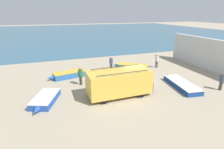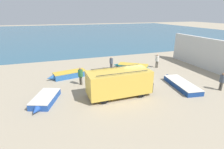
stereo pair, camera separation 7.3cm
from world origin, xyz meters
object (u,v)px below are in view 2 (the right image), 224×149
(fishing_rowboat_1, at_px, (181,84))
(fisherman_0, at_px, (111,62))
(fishing_rowboat_0, at_px, (132,66))
(fisherman_3, at_px, (222,80))
(fishing_rowboat_2, at_px, (69,75))
(fishing_rowboat_3, at_px, (45,99))
(parked_van, at_px, (119,82))
(fisherman_1, at_px, (157,60))
(fisherman_2, at_px, (81,75))

(fishing_rowboat_1, relative_size, fisherman_0, 3.29)
(fishing_rowboat_0, xyz_separation_m, fisherman_3, (4.86, -8.85, 0.74))
(fishing_rowboat_2, height_order, fishing_rowboat_3, fishing_rowboat_2)
(parked_van, relative_size, fishing_rowboat_3, 1.43)
(fishing_rowboat_2, height_order, fisherman_3, fisherman_3)
(fishing_rowboat_2, distance_m, fisherman_0, 5.56)
(fishing_rowboat_1, xyz_separation_m, fisherman_1, (1.22, 6.18, 0.81))
(fishing_rowboat_2, xyz_separation_m, fisherman_3, (12.97, -8.08, 0.68))
(parked_van, relative_size, fisherman_3, 3.26)
(fishing_rowboat_1, xyz_separation_m, fishing_rowboat_3, (-12.46, 0.94, 0.02))
(parked_van, distance_m, fisherman_2, 4.41)
(parked_van, bearing_deg, fisherman_0, 75.80)
(parked_van, relative_size, fishing_rowboat_0, 1.29)
(fisherman_3, bearing_deg, parked_van, 166.43)
(fisherman_1, distance_m, fisherman_2, 10.64)
(fisherman_0, xyz_separation_m, fisherman_2, (-4.44, -3.67, 0.08))
(parked_van, bearing_deg, fishing_rowboat_1, -2.28)
(fishing_rowboat_1, bearing_deg, parked_van, 96.56)
(fishing_rowboat_1, bearing_deg, fishing_rowboat_0, 23.98)
(fishing_rowboat_1, xyz_separation_m, fisherman_3, (2.89, -1.88, 0.76))
(fishing_rowboat_2, distance_m, fisherman_1, 11.32)
(fishing_rowboat_0, height_order, fisherman_1, fisherman_1)
(fishing_rowboat_3, height_order, fisherman_3, fisherman_3)
(fishing_rowboat_0, xyz_separation_m, fishing_rowboat_2, (-8.11, -0.77, 0.06))
(fisherman_1, bearing_deg, fisherman_0, -64.98)
(fishing_rowboat_1, relative_size, fisherman_3, 3.24)
(fishing_rowboat_1, distance_m, fisherman_1, 6.35)
(parked_van, distance_m, fisherman_3, 9.52)
(fisherman_1, bearing_deg, fishing_rowboat_3, -33.14)
(fishing_rowboat_1, bearing_deg, fisherman_1, -2.96)
(fishing_rowboat_3, distance_m, fisherman_3, 15.63)
(fishing_rowboat_0, distance_m, fishing_rowboat_2, 8.14)
(fishing_rowboat_3, xyz_separation_m, fisherman_1, (13.68, 5.24, 0.79))
(parked_van, height_order, fishing_rowboat_1, parked_van)
(fishing_rowboat_0, xyz_separation_m, fishing_rowboat_3, (-10.49, -6.03, 0.00))
(fishing_rowboat_2, bearing_deg, fisherman_3, 136.48)
(fisherman_2, bearing_deg, fishing_rowboat_3, 2.42)
(fishing_rowboat_1, xyz_separation_m, fisherman_0, (-4.68, 7.31, 0.74))
(parked_van, bearing_deg, fishing_rowboat_3, 172.25)
(parked_van, height_order, fisherman_1, parked_van)
(fishing_rowboat_0, bearing_deg, fishing_rowboat_1, 141.65)
(fisherman_0, bearing_deg, parked_van, -12.80)
(fisherman_2, bearing_deg, parked_van, 91.58)
(parked_van, distance_m, fisherman_0, 7.34)
(parked_van, height_order, fishing_rowboat_2, parked_van)
(fisherman_1, bearing_deg, fishing_rowboat_1, 24.75)
(fishing_rowboat_0, relative_size, fishing_rowboat_1, 0.78)
(fisherman_0, bearing_deg, fisherman_3, 40.21)
(fishing_rowboat_1, distance_m, fishing_rowboat_2, 11.83)
(fishing_rowboat_3, distance_m, fisherman_0, 10.09)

